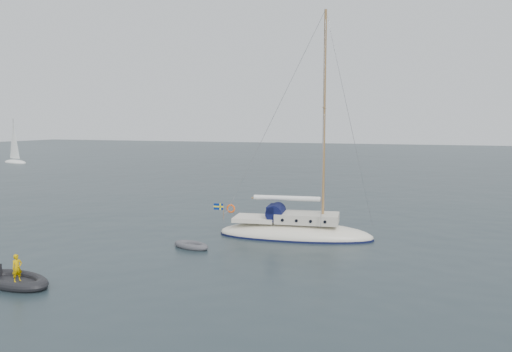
% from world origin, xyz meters
% --- Properties ---
extents(ground, '(300.00, 300.00, 0.00)m').
position_xyz_m(ground, '(0.00, 0.00, 0.00)').
color(ground, black).
rests_on(ground, ground).
extents(sailboat, '(10.45, 3.13, 14.89)m').
position_xyz_m(sailboat, '(1.73, 2.91, 1.13)').
color(sailboat, silver).
rests_on(sailboat, ground).
extents(dinghy, '(2.47, 1.12, 0.35)m').
position_xyz_m(dinghy, '(-3.30, -1.85, 0.16)').
color(dinghy, '#45454A').
rests_on(dinghy, ground).
extents(rib, '(4.02, 1.83, 1.47)m').
position_xyz_m(rib, '(-7.74, -10.64, 0.24)').
color(rib, black).
rests_on(rib, ground).
extents(distant_yacht_a, '(6.50, 3.46, 8.61)m').
position_xyz_m(distant_yacht_a, '(-63.02, 43.26, 3.68)').
color(distant_yacht_a, white).
rests_on(distant_yacht_a, ground).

